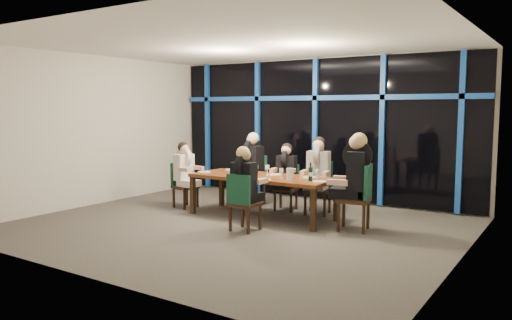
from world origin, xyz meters
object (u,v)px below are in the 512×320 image
at_px(chair_end_left, 183,182).
at_px(diner_far_right, 318,164).
at_px(chair_far_right, 319,184).
at_px(diner_end_right, 355,167).
at_px(dining_table, 262,180).
at_px(diner_far_left, 251,158).
at_px(diner_near_mid, 245,176).
at_px(chair_end_right, 360,194).
at_px(chair_near_mid, 242,200).
at_px(chair_far_mid, 287,184).
at_px(diner_end_left, 185,165).
at_px(chair_far_left, 254,177).
at_px(diner_far_mid, 286,167).
at_px(wine_bottle, 310,174).
at_px(water_pitcher, 290,174).

height_order(chair_end_left, diner_far_right, diner_far_right).
relative_size(chair_far_right, diner_end_right, 0.94).
bearing_deg(dining_table, diner_far_left, 132.55).
relative_size(chair_end_left, diner_far_left, 0.91).
bearing_deg(diner_near_mid, dining_table, -73.41).
xyz_separation_m(chair_end_right, chair_near_mid, (-1.53, -1.06, -0.08)).
bearing_deg(chair_far_right, dining_table, -139.87).
distance_m(dining_table, diner_far_left, 1.28).
distance_m(chair_far_mid, diner_end_right, 1.99).
bearing_deg(chair_far_mid, chair_end_left, -163.51).
relative_size(dining_table, chair_far_mid, 2.97).
bearing_deg(diner_far_right, chair_end_left, -172.00).
distance_m(chair_far_right, diner_end_left, 2.63).
distance_m(chair_far_left, diner_far_mid, 0.95).
bearing_deg(diner_end_right, chair_end_left, -99.97).
height_order(chair_near_mid, wine_bottle, wine_bottle).
bearing_deg(chair_near_mid, diner_near_mid, -90.00).
bearing_deg(wine_bottle, dining_table, 174.79).
height_order(diner_far_left, diner_end_right, diner_end_right).
relative_size(dining_table, diner_end_right, 2.50).
height_order(chair_near_mid, diner_far_right, diner_far_right).
xyz_separation_m(chair_far_left, diner_near_mid, (1.13, -1.98, 0.33)).
height_order(chair_near_mid, diner_far_mid, diner_far_mid).
xyz_separation_m(diner_far_left, diner_near_mid, (1.15, -1.90, -0.07)).
distance_m(chair_far_right, diner_far_right, 0.39).
distance_m(chair_end_left, diner_far_right, 2.70).
relative_size(chair_end_right, diner_near_mid, 1.19).
distance_m(chair_end_right, diner_far_left, 2.86).
height_order(chair_far_left, diner_near_mid, diner_near_mid).
bearing_deg(diner_far_left, chair_end_left, -123.57).
xyz_separation_m(chair_far_right, diner_end_left, (-2.43, -0.96, 0.30)).
relative_size(chair_end_left, chair_end_right, 0.82).
relative_size(chair_far_left, diner_far_mid, 1.17).
height_order(chair_near_mid, diner_near_mid, diner_near_mid).
relative_size(diner_far_mid, water_pitcher, 4.21).
height_order(dining_table, diner_far_mid, diner_far_mid).
xyz_separation_m(dining_table, chair_far_left, (-0.84, 1.01, -0.13)).
bearing_deg(diner_far_right, water_pitcher, -103.21).
relative_size(chair_end_left, diner_far_right, 0.93).
bearing_deg(diner_end_left, water_pitcher, -83.06).
distance_m(diner_end_left, diner_near_mid, 2.21).
xyz_separation_m(chair_far_mid, diner_far_right, (0.68, -0.07, 0.44)).
distance_m(chair_far_right, wine_bottle, 1.05).
distance_m(chair_far_mid, wine_bottle, 1.41).
height_order(chair_far_left, diner_far_mid, diner_far_mid).
relative_size(dining_table, chair_far_left, 2.62).
bearing_deg(dining_table, diner_end_left, -176.96).
distance_m(chair_far_mid, water_pitcher, 1.28).
relative_size(diner_far_right, diner_near_mid, 1.06).
relative_size(chair_near_mid, diner_far_right, 0.97).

